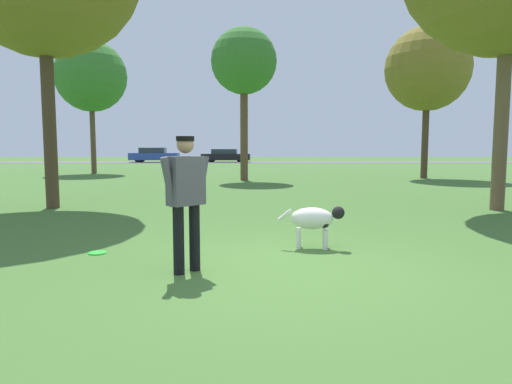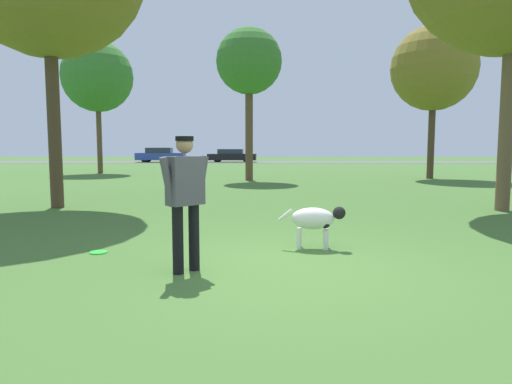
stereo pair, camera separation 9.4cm
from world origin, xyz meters
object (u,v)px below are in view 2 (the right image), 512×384
Objects in this scene: tree_far_right at (434,68)px; parked_car_black at (232,156)px; tree_mid_center at (249,62)px; parked_car_blue at (160,155)px; frisbee at (99,252)px; dog at (316,220)px; tree_far_left at (97,77)px; person at (185,192)px.

tree_far_right reaches higher than parked_car_black.
tree_far_right reaches higher than tree_mid_center.
frisbee is at bearing -80.19° from parked_car_blue.
frisbee is at bearing -97.45° from tree_mid_center.
dog is 16.98m from tree_far_right.
tree_far_right is 1.51× the size of parked_car_black.
tree_mid_center is 9.94m from tree_far_left.
frisbee is 37.28m from parked_car_black.
tree_mid_center is (1.82, 13.93, 5.12)m from frisbee.
parked_car_black is (6.74, 0.40, -0.07)m from parked_car_blue.
parked_car_black is at bearing 100.69° from dog.
person is 15.47m from tree_mid_center.
tree_far_left is (-16.89, 4.12, 0.26)m from tree_far_right.
frisbee is 0.05× the size of parked_car_black.
person is at bearing -85.18° from parked_car_black.
tree_mid_center is 8.50m from tree_far_right.
tree_far_right is at bearing 69.39° from dog.
parked_car_black is (-2.18, 23.35, -4.52)m from tree_mid_center.
dog is 3.15m from frisbee.
frisbee is at bearing -124.31° from tree_far_right.
frisbee is at bearing -70.88° from tree_far_left.
tree_far_left is at bearing 122.70° from dog.
tree_far_left reaches higher than dog.
tree_mid_center is 1.43× the size of parked_car_black.
tree_mid_center is at bearing -82.47° from parked_car_black.
frisbee is 37.56m from parked_car_blue.
tree_far_right is 25.05m from parked_car_black.
frisbee is 0.05× the size of parked_car_blue.
parked_car_blue reaches higher than frisbee.
tree_far_right is at bearing -52.64° from parked_car_blue.
parked_car_blue is at bearing -174.43° from parked_car_black.
parked_car_blue is at bearing 57.69° from person.
person reaches higher than dog.
tree_far_left is 1.56× the size of parked_car_black.
frisbee is 0.04× the size of tree_mid_center.
tree_mid_center reaches higher than parked_car_blue.
tree_mid_center is (-1.28, 13.60, 4.70)m from dog.
person reaches higher than parked_car_black.
tree_far_right is 1.53× the size of parked_car_blue.
tree_far_left reaches higher than parked_car_blue.
dog is (1.70, 1.29, -0.53)m from person.
frisbee is at bearing -168.65° from dog.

